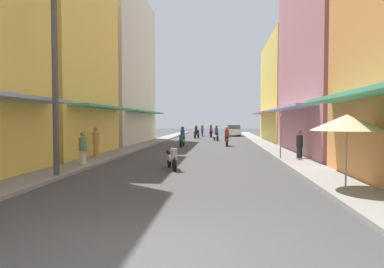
{
  "coord_description": "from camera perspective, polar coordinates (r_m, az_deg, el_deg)",
  "views": [
    {
      "loc": [
        1.34,
        -4.8,
        2.05
      ],
      "look_at": [
        -0.75,
        18.85,
        1.09
      ],
      "focal_mm": 31.39,
      "sensor_mm": 36.0,
      "label": 1
    }
  ],
  "objects": [
    {
      "name": "building_left_mid",
      "position": [
        21.76,
        -23.67,
        15.08
      ],
      "size": [
        7.05,
        8.2,
        13.87
      ],
      "color": "#EFD159",
      "rests_on": "ground"
    },
    {
      "name": "pedestrian_midway",
      "position": [
        18.0,
        17.8,
        -1.88
      ],
      "size": [
        0.34,
        0.34,
        1.55
      ],
      "color": "#262628",
      "rests_on": "ground"
    },
    {
      "name": "street_sign_no_entry",
      "position": [
        17.78,
        14.85,
        1.16
      ],
      "size": [
        0.07,
        0.6,
        2.65
      ],
      "color": "gray",
      "rests_on": "ground"
    },
    {
      "name": "pedestrian_foreground",
      "position": [
        15.53,
        -18.07,
        -2.51
      ],
      "size": [
        0.34,
        0.34,
        1.56
      ],
      "color": "beige",
      "rests_on": "ground"
    },
    {
      "name": "parked_car",
      "position": [
        44.56,
        7.01,
        0.61
      ],
      "size": [
        2.0,
        4.2,
        1.45
      ],
      "color": "silver",
      "rests_on": "ground"
    },
    {
      "name": "motorbike_green",
      "position": [
        25.92,
        -1.67,
        -0.67
      ],
      "size": [
        0.55,
        1.81,
        1.58
      ],
      "color": "black",
      "rests_on": "ground"
    },
    {
      "name": "pedestrian_crossing",
      "position": [
        18.53,
        -16.01,
        -1.51
      ],
      "size": [
        0.34,
        0.34,
        1.68
      ],
      "color": "#BF8C3F",
      "rests_on": "ground"
    },
    {
      "name": "utility_pole",
      "position": [
        12.82,
        -22.28,
        10.5
      ],
      "size": [
        0.2,
        1.2,
        7.67
      ],
      "color": "#4C4C4F",
      "rests_on": "ground"
    },
    {
      "name": "motorbike_black",
      "position": [
        40.65,
        3.26,
        0.41
      ],
      "size": [
        0.55,
        1.81,
        1.58
      ],
      "color": "black",
      "rests_on": "ground"
    },
    {
      "name": "vendor_umbrella",
      "position": [
        10.33,
        24.8,
        1.77
      ],
      "size": [
        1.99,
        1.99,
        2.22
      ],
      "color": "#99999E",
      "rests_on": "ground"
    },
    {
      "name": "motorbike_white",
      "position": [
        34.0,
        4.1,
        0.04
      ],
      "size": [
        0.68,
        1.77,
        1.58
      ],
      "color": "black",
      "rests_on": "ground"
    },
    {
      "name": "building_left_far",
      "position": [
        31.67,
        -13.87,
        10.68
      ],
      "size": [
        7.05,
        12.09,
        13.4
      ],
      "color": "silver",
      "rests_on": "ground"
    },
    {
      "name": "motorbike_maroon",
      "position": [
        38.63,
        0.78,
        0.31
      ],
      "size": [
        0.65,
        1.78,
        1.58
      ],
      "color": "black",
      "rests_on": "ground"
    },
    {
      "name": "motorbike_silver",
      "position": [
        14.02,
        -3.44,
        -4.02
      ],
      "size": [
        0.75,
        1.74,
        0.96
      ],
      "color": "black",
      "rests_on": "ground"
    },
    {
      "name": "motorbike_blue",
      "position": [
        43.92,
        1.76,
        0.55
      ],
      "size": [
        0.55,
        1.81,
        1.58
      ],
      "color": "black",
      "rests_on": "ground"
    },
    {
      "name": "ground_plane",
      "position": [
        27.05,
        2.21,
        -2.04
      ],
      "size": [
        115.03,
        115.03,
        0.0
      ],
      "primitive_type": "plane",
      "color": "#424244"
    },
    {
      "name": "sidewalk_right",
      "position": [
        27.26,
        12.76,
        -1.93
      ],
      "size": [
        1.57,
        60.29,
        0.12
      ],
      "primitive_type": "cube",
      "color": "gray",
      "rests_on": "ground"
    },
    {
      "name": "sidewalk_left",
      "position": [
        27.75,
        -8.15,
        -1.82
      ],
      "size": [
        1.57,
        60.29,
        0.12
      ],
      "primitive_type": "cube",
      "color": "gray",
      "rests_on": "ground"
    },
    {
      "name": "building_right_far",
      "position": [
        34.34,
        17.68,
        6.99
      ],
      "size": [
        7.05,
        11.64,
        9.84
      ],
      "color": "#EFD159",
      "rests_on": "ground"
    },
    {
      "name": "motorbike_orange",
      "position": [
        26.93,
        5.96,
        -0.57
      ],
      "size": [
        0.55,
        1.81,
        1.58
      ],
      "color": "black",
      "rests_on": "ground"
    },
    {
      "name": "building_right_mid",
      "position": [
        23.08,
        24.68,
        15.76
      ],
      "size": [
        7.05,
        11.89,
        15.01
      ],
      "color": "#B7727F",
      "rests_on": "ground"
    }
  ]
}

